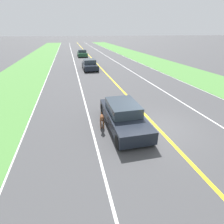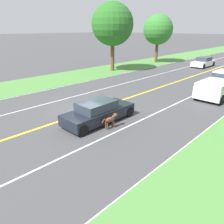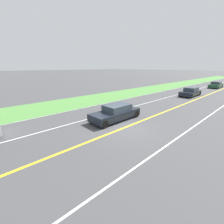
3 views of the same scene
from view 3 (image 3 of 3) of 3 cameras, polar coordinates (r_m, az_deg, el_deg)
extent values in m
plane|color=#424244|center=(11.49, 5.16, -5.81)|extent=(400.00, 400.00, 0.00)
cube|color=yellow|center=(11.49, 5.16, -5.79)|extent=(0.18, 160.00, 0.01)
cube|color=white|center=(16.72, -12.94, 1.13)|extent=(0.14, 160.00, 0.01)
cube|color=white|center=(13.91, -5.60, -1.71)|extent=(0.10, 160.00, 0.01)
cube|color=white|center=(9.75, 20.90, -11.27)|extent=(0.10, 160.00, 0.01)
cube|color=#4C843D|center=(19.30, -17.47, 2.91)|extent=(6.00, 160.00, 0.03)
cube|color=black|center=(12.88, 1.29, -0.89)|extent=(1.77, 4.60, 0.63)
cube|color=#2D3842|center=(12.84, 1.89, 1.72)|extent=(1.52, 2.21, 0.52)
cylinder|color=black|center=(12.37, -7.60, -2.64)|extent=(0.22, 0.63, 0.63)
cylinder|color=black|center=(14.76, 4.39, 0.69)|extent=(0.22, 0.63, 0.63)
cylinder|color=black|center=(11.19, -2.84, -4.66)|extent=(0.22, 0.63, 0.63)
cylinder|color=black|center=(13.78, 9.24, -0.67)|extent=(0.22, 0.63, 0.63)
ellipsoid|color=brown|center=(13.84, -1.32, 0.54)|extent=(0.30, 0.68, 0.28)
cylinder|color=brown|center=(13.88, -2.27, -0.87)|extent=(0.07, 0.07, 0.38)
cylinder|color=brown|center=(14.12, -0.69, -0.54)|extent=(0.07, 0.07, 0.38)
cylinder|color=brown|center=(13.76, -1.94, -1.02)|extent=(0.07, 0.07, 0.38)
cylinder|color=brown|center=(14.00, -0.35, -0.69)|extent=(0.07, 0.07, 0.38)
cylinder|color=brown|center=(13.66, -2.30, 0.80)|extent=(0.16, 0.20, 0.18)
sphere|color=brown|center=(13.58, -2.72, 0.98)|extent=(0.25, 0.25, 0.22)
ellipsoid|color=#331E14|center=(13.51, -3.28, 0.80)|extent=(0.12, 0.12, 0.09)
cone|color=#55301C|center=(13.62, -2.83, 1.38)|extent=(0.08, 0.08, 0.10)
cone|color=#55301C|center=(13.52, -2.55, 1.27)|extent=(0.08, 0.08, 0.10)
cylinder|color=brown|center=(14.06, 0.16, 0.99)|extent=(0.09, 0.25, 0.25)
cube|color=black|center=(26.54, 27.63, 6.44)|extent=(1.82, 4.37, 0.61)
cube|color=#2D3842|center=(26.62, 27.93, 7.69)|extent=(1.57, 2.10, 0.55)
cylinder|color=black|center=(25.22, 24.44, 6.03)|extent=(0.22, 0.64, 0.64)
cylinder|color=black|center=(28.48, 27.28, 6.76)|extent=(0.22, 0.64, 0.64)
cylinder|color=black|center=(24.65, 27.93, 5.35)|extent=(0.22, 0.64, 0.64)
cylinder|color=black|center=(27.98, 30.42, 6.16)|extent=(0.22, 0.64, 0.64)
cube|color=#1E472D|center=(39.70, 34.74, 8.27)|extent=(1.85, 4.22, 0.65)
cube|color=#2D3842|center=(39.81, 34.94, 9.11)|extent=(1.59, 2.02, 0.52)
cylinder|color=black|center=(38.25, 32.88, 8.06)|extent=(0.22, 0.61, 0.61)
cylinder|color=black|center=(41.57, 34.13, 8.36)|extent=(0.22, 0.61, 0.61)
cylinder|color=black|center=(37.88, 35.31, 7.60)|extent=(0.22, 0.61, 0.61)
cylinder|color=black|center=(41.22, 36.37, 7.93)|extent=(0.22, 0.61, 0.61)
camera|label=1|loc=(11.39, -42.30, 14.58)|focal=28.00mm
camera|label=2|loc=(24.52, 0.38, 19.06)|focal=35.00mm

